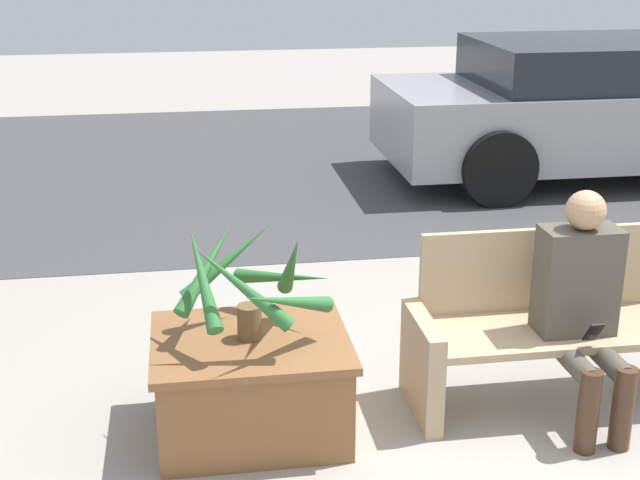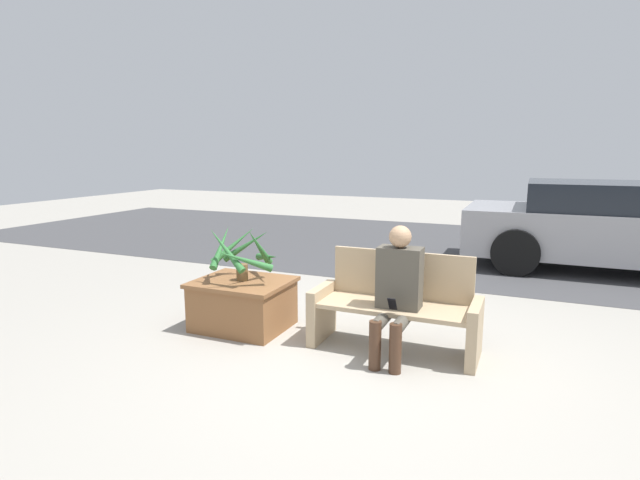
# 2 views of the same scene
# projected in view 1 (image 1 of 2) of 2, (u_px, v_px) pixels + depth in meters

# --- Properties ---
(ground_plane) EXTENTS (30.00, 30.00, 0.00)m
(ground_plane) POSITION_uv_depth(u_px,v_px,m) (530.00, 449.00, 4.27)
(ground_plane) COLOR #9E998E
(road_surface) EXTENTS (20.00, 6.00, 0.01)m
(road_surface) POSITION_uv_depth(u_px,v_px,m) (332.00, 161.00, 9.54)
(road_surface) COLOR #424244
(road_surface) RESTS_ON ground_plane
(bench) EXTENTS (1.52, 0.55, 0.88)m
(bench) POSITION_uv_depth(u_px,v_px,m) (553.00, 329.00, 4.62)
(bench) COLOR tan
(bench) RESTS_ON ground_plane
(person_seated) EXTENTS (0.38, 0.59, 1.17)m
(person_seated) POSITION_uv_depth(u_px,v_px,m) (583.00, 300.00, 4.38)
(person_seated) COLOR #4C473D
(person_seated) RESTS_ON ground_plane
(planter_box) EXTENTS (0.95, 0.79, 0.50)m
(planter_box) POSITION_uv_depth(u_px,v_px,m) (251.00, 381.00, 4.34)
(planter_box) COLOR brown
(planter_box) RESTS_ON ground_plane
(potted_plant) EXTENTS (0.79, 0.83, 0.58)m
(potted_plant) POSITION_uv_depth(u_px,v_px,m) (249.00, 280.00, 4.18)
(potted_plant) COLOR brown
(potted_plant) RESTS_ON planter_box
(parked_car) EXTENTS (4.15, 1.98, 1.35)m
(parked_car) POSITION_uv_depth(u_px,v_px,m) (592.00, 108.00, 8.81)
(parked_car) COLOR #99999E
(parked_car) RESTS_ON ground_plane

